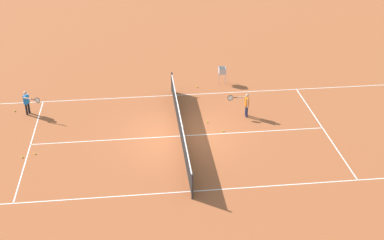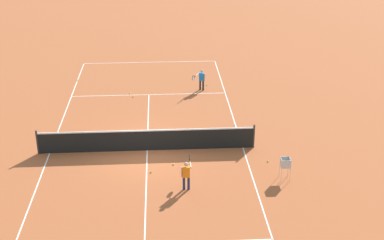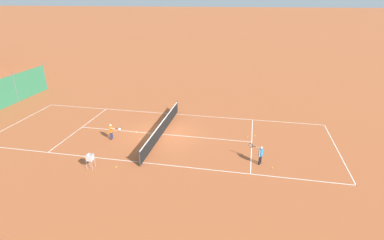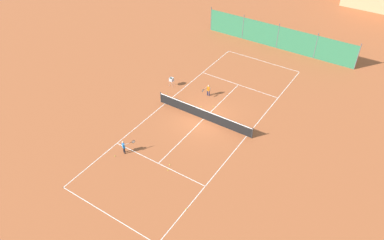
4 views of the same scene
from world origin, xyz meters
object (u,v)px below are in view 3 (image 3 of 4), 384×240
(player_near_service, at_px, (260,153))
(tennis_ball_by_net_right, at_px, (272,168))
(tennis_ball_near_corner, at_px, (116,167))
(tennis_ball_service_box, at_px, (248,136))
(tennis_ball_alley_left, at_px, (137,133))
(ball_hopper, at_px, (90,158))
(tennis_ball_by_net_left, at_px, (283,122))
(player_near_baseline, at_px, (112,131))
(tennis_ball_far_corner, at_px, (255,136))
(tennis_net, at_px, (162,128))
(tennis_ball_mid_court, at_px, (140,139))

(player_near_service, bearing_deg, tennis_ball_by_net_right, -117.29)
(tennis_ball_near_corner, bearing_deg, player_near_service, -75.62)
(tennis_ball_service_box, relative_size, tennis_ball_alley_left, 1.00)
(tennis_ball_service_box, height_order, tennis_ball_near_corner, same)
(tennis_ball_alley_left, distance_m, ball_hopper, 5.22)
(player_near_service, distance_m, tennis_ball_by_net_left, 7.21)
(ball_hopper, bearing_deg, player_near_baseline, 7.19)
(tennis_ball_by_net_left, height_order, tennis_ball_service_box, same)
(tennis_ball_far_corner, bearing_deg, tennis_ball_service_box, 112.58)
(tennis_ball_service_box, relative_size, tennis_ball_near_corner, 1.00)
(tennis_ball_service_box, bearing_deg, tennis_ball_alley_left, 97.07)
(tennis_net, relative_size, ball_hopper, 10.31)
(tennis_ball_near_corner, bearing_deg, tennis_ball_service_box, -52.19)
(tennis_ball_mid_court, bearing_deg, tennis_ball_far_corner, -75.14)
(tennis_ball_by_net_right, bearing_deg, tennis_ball_alley_left, 72.26)
(ball_hopper, bearing_deg, tennis_ball_service_box, -55.16)
(tennis_ball_by_net_left, distance_m, tennis_ball_mid_court, 11.35)
(tennis_ball_by_net_right, xyz_separation_m, tennis_ball_near_corner, (-1.72, 8.93, 0.00))
(player_near_service, distance_m, tennis_ball_far_corner, 3.92)
(tennis_ball_near_corner, relative_size, ball_hopper, 0.07)
(player_near_baseline, distance_m, tennis_ball_far_corner, 10.09)
(tennis_ball_mid_court, xyz_separation_m, ball_hopper, (-4.22, 1.36, 0.62))
(player_near_service, bearing_deg, tennis_net, 67.57)
(tennis_ball_service_box, height_order, ball_hopper, ball_hopper)
(player_near_service, xyz_separation_m, tennis_ball_service_box, (3.65, 0.78, -0.65))
(player_near_service, relative_size, player_near_baseline, 1.02)
(player_near_baseline, distance_m, tennis_ball_alley_left, 1.94)
(tennis_ball_by_net_left, height_order, tennis_ball_mid_court, same)
(tennis_net, xyz_separation_m, tennis_ball_near_corner, (-4.94, 1.32, -0.47))
(player_near_baseline, distance_m, tennis_ball_near_corner, 3.95)
(tennis_ball_by_net_right, height_order, tennis_ball_mid_court, same)
(tennis_ball_mid_court, bearing_deg, tennis_ball_alley_left, 32.43)
(tennis_ball_service_box, distance_m, tennis_ball_alley_left, 8.06)
(player_near_baseline, bearing_deg, tennis_ball_mid_court, -77.02)
(tennis_ball_by_net_left, relative_size, tennis_ball_far_corner, 1.00)
(tennis_ball_service_box, bearing_deg, tennis_ball_by_net_right, -159.41)
(tennis_ball_by_net_left, xyz_separation_m, tennis_ball_mid_court, (-5.17, 10.11, 0.00))
(tennis_ball_near_corner, bearing_deg, player_near_baseline, 28.33)
(tennis_net, height_order, player_near_baseline, player_near_baseline)
(tennis_net, relative_size, tennis_ball_by_net_right, 139.09)
(player_near_baseline, relative_size, tennis_ball_mid_court, 17.41)
(tennis_ball_alley_left, bearing_deg, tennis_net, -84.77)
(tennis_ball_by_net_right, xyz_separation_m, tennis_ball_by_net_left, (7.31, -1.17, 0.00))
(tennis_ball_mid_court, xyz_separation_m, tennis_ball_near_corner, (-3.86, -0.01, 0.00))
(tennis_ball_by_net_right, relative_size, tennis_ball_service_box, 1.00)
(tennis_ball_far_corner, bearing_deg, ball_hopper, 124.27)
(tennis_ball_by_net_left, height_order, tennis_ball_alley_left, same)
(tennis_ball_mid_court, height_order, tennis_ball_near_corner, same)
(tennis_net, bearing_deg, player_near_service, -112.43)
(tennis_ball_by_net_left, bearing_deg, tennis_ball_service_box, 140.64)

